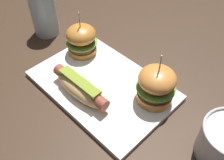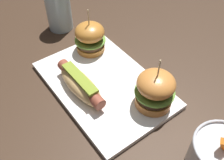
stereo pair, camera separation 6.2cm
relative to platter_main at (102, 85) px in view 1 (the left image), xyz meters
The scene contains 6 objects.
ground_plane 0.01m from the platter_main, ahead, with size 3.00×3.00×0.00m, color #382619.
platter_main is the anchor object (origin of this frame).
hot_dog 0.07m from the platter_main, 100.75° to the right, with size 0.18×0.06×0.05m.
slider_left 0.15m from the platter_main, 160.36° to the left, with size 0.09×0.09×0.13m.
slider_right 0.15m from the platter_main, 23.93° to the left, with size 0.09×0.09×0.14m.
water_glass 0.31m from the platter_main, behind, with size 0.08×0.08×0.14m, color silver.
Camera 1 is at (0.34, -0.30, 0.51)m, focal length 41.48 mm.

